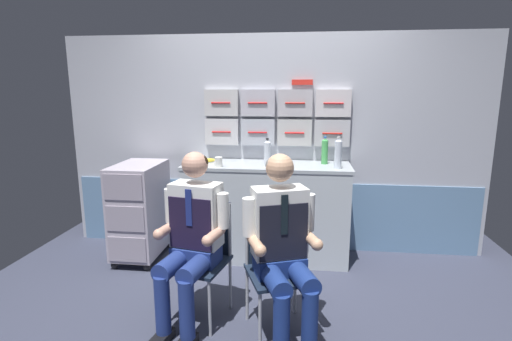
# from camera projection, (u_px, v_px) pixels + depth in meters

# --- Properties ---
(ground) EXTENTS (4.80, 4.80, 0.04)m
(ground) POSITION_uv_depth(u_px,v_px,m) (255.00, 321.00, 2.81)
(ground) COLOR #343748
(galley_bulkhead) EXTENTS (4.20, 0.14, 2.15)m
(galley_bulkhead) POSITION_uv_depth(u_px,v_px,m) (272.00, 147.00, 3.93)
(galley_bulkhead) COLOR #B4B7C3
(galley_bulkhead) RESTS_ON ground
(galley_counter) EXTENTS (1.57, 0.53, 0.93)m
(galley_counter) POSITION_uv_depth(u_px,v_px,m) (266.00, 211.00, 3.77)
(galley_counter) COLOR #B6BEC5
(galley_counter) RESTS_ON ground
(service_trolley) EXTENTS (0.40, 0.65, 0.93)m
(service_trolley) POSITION_uv_depth(u_px,v_px,m) (140.00, 209.00, 3.74)
(service_trolley) COLOR black
(service_trolley) RESTS_ON ground
(folding_chair_left) EXTENTS (0.47, 0.47, 0.82)m
(folding_chair_left) POSITION_uv_depth(u_px,v_px,m) (202.00, 247.00, 2.82)
(folding_chair_left) COLOR #A8AAAF
(folding_chair_left) RESTS_ON ground
(crew_member_left) EXTENTS (0.49, 0.63, 1.21)m
(crew_member_left) POSITION_uv_depth(u_px,v_px,m) (191.00, 234.00, 2.64)
(crew_member_left) COLOR black
(crew_member_left) RESTS_ON ground
(folding_chair_right) EXTENTS (0.52, 0.52, 0.82)m
(folding_chair_right) POSITION_uv_depth(u_px,v_px,m) (275.00, 256.00, 2.66)
(folding_chair_right) COLOR #A8AAAF
(folding_chair_right) RESTS_ON ground
(crew_member_right) EXTENTS (0.53, 0.66, 1.22)m
(crew_member_right) POSITION_uv_depth(u_px,v_px,m) (283.00, 242.00, 2.48)
(crew_member_right) COLOR black
(crew_member_right) RESTS_ON ground
(water_bottle_blue_cap) EXTENTS (0.06, 0.06, 0.26)m
(water_bottle_blue_cap) POSITION_uv_depth(u_px,v_px,m) (325.00, 151.00, 3.67)
(water_bottle_blue_cap) COLOR #44A051
(water_bottle_blue_cap) RESTS_ON galley_counter
(sparkling_bottle_green) EXTENTS (0.06, 0.06, 0.26)m
(sparkling_bottle_green) POSITION_uv_depth(u_px,v_px,m) (267.00, 153.00, 3.58)
(sparkling_bottle_green) COLOR silver
(sparkling_bottle_green) RESTS_ON galley_counter
(water_bottle_clear) EXTENTS (0.07, 0.07, 0.29)m
(water_bottle_clear) POSITION_uv_depth(u_px,v_px,m) (338.00, 153.00, 3.45)
(water_bottle_clear) COLOR silver
(water_bottle_clear) RESTS_ON galley_counter
(espresso_cup_small) EXTENTS (0.07, 0.07, 0.09)m
(espresso_cup_small) POSITION_uv_depth(u_px,v_px,m) (219.00, 162.00, 3.54)
(espresso_cup_small) COLOR white
(espresso_cup_small) RESTS_ON galley_counter
(coffee_cup_white) EXTENTS (0.07, 0.07, 0.07)m
(coffee_cup_white) POSITION_uv_depth(u_px,v_px,m) (286.00, 164.00, 3.49)
(coffee_cup_white) COLOR silver
(coffee_cup_white) RESTS_ON galley_counter
(coffee_cup_spare) EXTENTS (0.07, 0.07, 0.08)m
(coffee_cup_spare) POSITION_uv_depth(u_px,v_px,m) (338.00, 160.00, 3.63)
(coffee_cup_spare) COLOR white
(coffee_cup_spare) RESTS_ON galley_counter
(snack_banana) EXTENTS (0.17, 0.10, 0.04)m
(snack_banana) POSITION_uv_depth(u_px,v_px,m) (207.00, 160.00, 3.77)
(snack_banana) COLOR yellow
(snack_banana) RESTS_ON galley_counter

